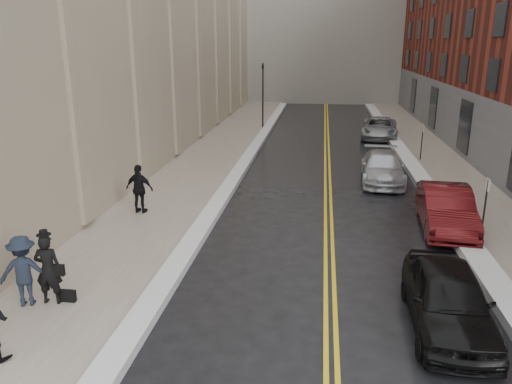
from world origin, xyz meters
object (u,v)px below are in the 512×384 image
(car_black, at_px, (448,298))
(car_silver_near, at_px, (383,167))
(car_silver_far, at_px, (379,128))
(car_maroon, at_px, (446,209))
(pedestrian_main, at_px, (48,269))
(pedestrian_b, at_px, (24,271))
(pedestrian_c, at_px, (140,189))

(car_black, bearing_deg, car_silver_near, 92.09)
(car_black, bearing_deg, car_silver_far, 89.50)
(car_maroon, height_order, car_silver_far, car_maroon)
(car_maroon, height_order, pedestrian_main, pedestrian_main)
(car_black, bearing_deg, car_maroon, 79.54)
(car_silver_near, bearing_deg, pedestrian_main, -122.86)
(car_silver_far, bearing_deg, pedestrian_main, -106.93)
(car_silver_far, height_order, pedestrian_b, pedestrian_b)
(car_maroon, distance_m, car_silver_far, 18.64)
(car_maroon, xyz_separation_m, pedestrian_b, (-12.20, -7.53, 0.30))
(car_maroon, bearing_deg, car_silver_near, 107.83)
(car_maroon, relative_size, car_silver_far, 0.91)
(car_silver_far, xyz_separation_m, pedestrian_c, (-11.30, -18.69, 0.39))
(car_black, relative_size, pedestrian_b, 2.41)
(car_black, height_order, car_maroon, car_maroon)
(pedestrian_main, bearing_deg, pedestrian_c, -94.63)
(pedestrian_b, bearing_deg, car_maroon, -168.12)
(car_black, bearing_deg, pedestrian_c, 147.80)
(pedestrian_b, relative_size, pedestrian_c, 0.97)
(pedestrian_main, bearing_deg, pedestrian_b, 9.21)
(pedestrian_b, bearing_deg, pedestrian_main, 175.69)
(car_black, distance_m, pedestrian_c, 12.44)
(car_silver_near, height_order, pedestrian_b, pedestrian_b)
(car_silver_far, bearing_deg, car_silver_near, -88.90)
(car_black, distance_m, pedestrian_b, 10.71)
(pedestrian_b, distance_m, pedestrian_c, 7.48)
(pedestrian_main, bearing_deg, car_black, 175.85)
(car_black, xyz_separation_m, pedestrian_main, (-10.11, -0.37, 0.32))
(car_silver_near, distance_m, pedestrian_c, 12.18)
(car_silver_near, bearing_deg, car_maroon, -73.33)
(car_silver_near, bearing_deg, car_silver_far, 87.85)
(car_maroon, height_order, car_silver_near, car_maroon)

